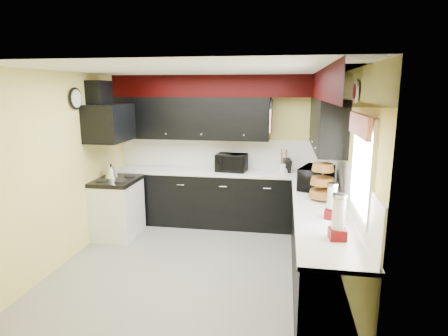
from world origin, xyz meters
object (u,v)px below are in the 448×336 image
toaster_oven (231,163)px  microwave (316,178)px  knife_block (287,166)px  kettle (111,172)px  utensil_crock (284,168)px

toaster_oven → microwave: size_ratio=0.89×
knife_block → kettle: size_ratio=1.16×
utensil_crock → kettle: size_ratio=0.78×
toaster_oven → kettle: toaster_oven is taller
toaster_oven → knife_block: bearing=7.7°
kettle → knife_block: bearing=14.8°
utensil_crock → microwave: bearing=-64.8°
toaster_oven → kettle: 1.92m
microwave → toaster_oven: bearing=73.5°
toaster_oven → kettle: bearing=-151.8°
toaster_oven → knife_block: size_ratio=2.13×
toaster_oven → knife_block: (0.91, 0.01, -0.03)m
toaster_oven → knife_block: toaster_oven is taller
utensil_crock → knife_block: bearing=18.5°
toaster_oven → utensil_crock: size_ratio=3.18×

